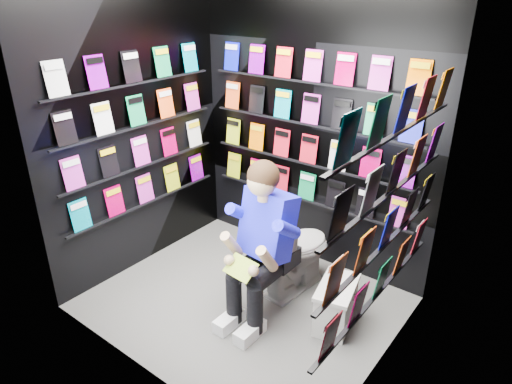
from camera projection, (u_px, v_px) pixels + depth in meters
The scene contains 13 objects.
floor at pixel (243, 302), 3.91m from camera, with size 2.40×2.40×0.00m, color #595957.
wall_back at pixel (312, 129), 4.09m from camera, with size 2.40×0.04×2.60m, color black.
wall_front at pixel (132, 207), 2.65m from camera, with size 2.40×0.04×2.60m, color black.
wall_left at pixel (136, 131), 4.04m from camera, with size 0.04×2.00×2.60m, color black.
wall_right at pixel (397, 202), 2.70m from camera, with size 0.04×2.00×2.60m, color black.
comics_back at pixel (310, 129), 4.07m from camera, with size 2.10×0.06×1.37m, color red, non-canonical shape.
comics_left at pixel (139, 131), 4.02m from camera, with size 0.06×1.70×1.37m, color red, non-canonical shape.
comics_right at pixel (393, 200), 2.72m from camera, with size 0.06×1.70×1.37m, color red, non-canonical shape.
toilet at pixel (294, 251), 3.97m from camera, with size 0.42×0.75×0.73m, color white.
longbox at pixel (336, 306), 3.60m from camera, with size 0.24×0.44×0.33m, color silver.
longbox_lid at pixel (337, 287), 3.52m from camera, with size 0.27×0.47×0.03m, color silver.
reader at pixel (269, 225), 3.52m from camera, with size 0.54×0.80×1.47m, color #0606D6, non-canonical shape.
held_comic at pixel (241, 268), 3.35m from camera, with size 0.25×0.01×0.17m, color green.
Camera 1 is at (2.02, -2.44, 2.47)m, focal length 32.00 mm.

